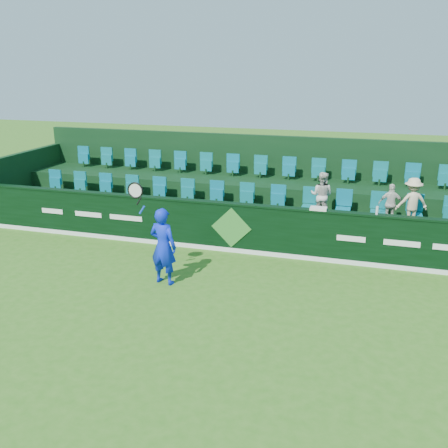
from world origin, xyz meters
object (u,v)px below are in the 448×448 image
(spectator_left, at_px, (321,195))
(spectator_right, at_px, (412,202))
(tennis_player, at_px, (163,246))
(spectator_middle, at_px, (391,204))
(drinks_bottle, at_px, (377,210))
(towel, at_px, (318,209))

(spectator_left, relative_size, spectator_right, 1.01)
(tennis_player, height_order, spectator_left, tennis_player)
(tennis_player, bearing_deg, spectator_middle, 35.54)
(tennis_player, relative_size, spectator_left, 1.91)
(drinks_bottle, bearing_deg, towel, 180.00)
(spectator_right, distance_m, towel, 2.54)
(spectator_middle, height_order, towel, spectator_middle)
(spectator_left, bearing_deg, spectator_middle, -170.86)
(tennis_player, bearing_deg, spectator_left, 48.31)
(spectator_left, distance_m, towel, 1.12)
(drinks_bottle, bearing_deg, tennis_player, -152.22)
(spectator_left, height_order, spectator_right, spectator_left)
(towel, bearing_deg, drinks_bottle, 0.00)
(tennis_player, xyz_separation_m, towel, (3.21, 2.43, 0.46))
(tennis_player, relative_size, spectator_middle, 2.27)
(spectator_left, bearing_deg, towel, 101.41)
(spectator_middle, xyz_separation_m, drinks_bottle, (-0.36, -1.12, 0.11))
(spectator_middle, xyz_separation_m, spectator_right, (0.52, 0.00, 0.10))
(towel, bearing_deg, spectator_left, 92.27)
(spectator_right, bearing_deg, spectator_left, -16.96)
(tennis_player, height_order, spectator_middle, tennis_player)
(spectator_middle, bearing_deg, tennis_player, 31.96)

